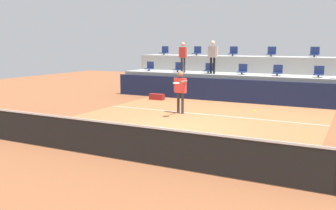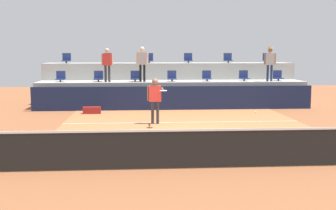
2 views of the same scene
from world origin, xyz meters
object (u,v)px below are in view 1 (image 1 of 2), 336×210
object	(u,v)px
stadium_chair_upper_mid_left	(233,52)
tennis_player	(180,88)
stadium_chair_lower_mid_right	(278,71)
stadium_chair_upper_left	(197,52)
stadium_chair_lower_far_left	(150,67)
stadium_chair_upper_mid_right	(271,52)
stadium_chair_lower_left	(178,68)
equipment_bag	(157,97)
tennis_ball	(254,111)
stadium_chair_lower_center	(242,70)
stadium_chair_lower_right	(319,73)
stadium_chair_upper_far_left	(164,51)
spectator_in_white	(183,55)
stadium_chair_upper_right	(315,53)
stadium_chair_lower_mid_left	(209,69)
spectator_leaning_on_rail	(213,54)

from	to	relation	value
stadium_chair_upper_mid_left	tennis_player	world-z (taller)	stadium_chair_upper_mid_left
stadium_chair_lower_mid_right	stadium_chair_upper_left	size ratio (longest dim) A/B	1.00
stadium_chair_lower_far_left	stadium_chair_upper_mid_right	size ratio (longest dim) A/B	1.00
stadium_chair_lower_left	equipment_bag	size ratio (longest dim) A/B	0.68
stadium_chair_upper_mid_left	tennis_ball	xyz separation A→B (m)	(3.41, -8.40, -1.70)
stadium_chair_upper_mid_right	stadium_chair_lower_center	bearing A→B (deg)	-119.37
stadium_chair_lower_far_left	stadium_chair_upper_left	size ratio (longest dim) A/B	1.00
tennis_player	stadium_chair_lower_center	bearing A→B (deg)	78.52
stadium_chair_lower_far_left	equipment_bag	distance (m)	3.11
stadium_chair_lower_right	tennis_player	world-z (taller)	stadium_chair_lower_right
stadium_chair_lower_mid_right	stadium_chair_upper_mid_right	distance (m)	2.11
stadium_chair_lower_center	stadium_chair_upper_far_left	world-z (taller)	stadium_chair_upper_far_left
stadium_chair_lower_mid_right	tennis_player	world-z (taller)	stadium_chair_lower_mid_right
tennis_player	spectator_in_white	distance (m)	5.28
stadium_chair_lower_right	equipment_bag	size ratio (longest dim) A/B	0.68
stadium_chair_upper_mid_right	tennis_player	size ratio (longest dim) A/B	0.31
stadium_chair_upper_mid_left	tennis_ball	distance (m)	9.22
stadium_chair_upper_right	stadium_chair_lower_far_left	bearing A→B (deg)	-168.09
stadium_chair_lower_mid_right	stadium_chair_lower_right	world-z (taller)	same
stadium_chair_lower_mid_left	stadium_chair_upper_mid_left	distance (m)	2.12
spectator_in_white	stadium_chair_upper_left	bearing A→B (deg)	93.33
stadium_chair_lower_mid_left	stadium_chair_upper_right	bearing A→B (deg)	19.96
stadium_chair_lower_right	tennis_ball	distance (m)	6.77
tennis_player	tennis_ball	size ratio (longest dim) A/B	24.98
stadium_chair_lower_right	stadium_chair_lower_far_left	bearing A→B (deg)	180.00
stadium_chair_upper_left	stadium_chair_upper_mid_left	xyz separation A→B (m)	(2.17, 0.00, 0.00)
stadium_chair_lower_mid_left	stadium_chair_upper_left	bearing A→B (deg)	128.62
stadium_chair_upper_right	spectator_in_white	distance (m)	6.64
stadium_chair_lower_mid_right	stadium_chair_upper_far_left	xyz separation A→B (m)	(-7.10, 1.80, 0.85)
stadium_chair_lower_mid_left	stadium_chair_upper_mid_right	world-z (taller)	stadium_chair_upper_mid_right
stadium_chair_lower_mid_right	tennis_player	xyz separation A→B (m)	(-2.76, -5.09, -0.42)
stadium_chair_lower_mid_right	stadium_chair_upper_right	xyz separation A→B (m)	(1.43, 1.80, 0.85)
stadium_chair_lower_left	stadium_chair_lower_center	size ratio (longest dim) A/B	1.00
stadium_chair_lower_mid_right	stadium_chair_lower_center	bearing A→B (deg)	180.00
tennis_player	spectator_in_white	world-z (taller)	spectator_in_white
stadium_chair_lower_right	stadium_chair_upper_mid_right	distance (m)	3.25
stadium_chair_lower_left	stadium_chair_lower_center	xyz separation A→B (m)	(3.58, 0.00, 0.00)
stadium_chair_lower_mid_left	spectator_leaning_on_rail	size ratio (longest dim) A/B	0.31
stadium_chair_lower_far_left	stadium_chair_upper_mid_left	bearing A→B (deg)	22.69
stadium_chair_lower_mid_left	stadium_chair_upper_far_left	size ratio (longest dim) A/B	1.00
stadium_chair_lower_far_left	stadium_chair_upper_right	size ratio (longest dim) A/B	1.00
stadium_chair_lower_left	tennis_player	bearing A→B (deg)	-63.48
stadium_chair_upper_mid_left	spectator_leaning_on_rail	bearing A→B (deg)	-99.88
spectator_in_white	stadium_chair_lower_mid_right	bearing A→B (deg)	4.54
stadium_chair_lower_left	stadium_chair_upper_mid_left	bearing A→B (deg)	35.75
stadium_chair_upper_mid_right	stadium_chair_lower_far_left	bearing A→B (deg)	-164.28
stadium_chair_lower_left	tennis_ball	distance (m)	8.89
stadium_chair_upper_right	spectator_leaning_on_rail	size ratio (longest dim) A/B	0.31
stadium_chair_upper_mid_right	spectator_leaning_on_rail	xyz separation A→B (m)	(-2.47, -2.18, -0.06)
stadium_chair_lower_left	tennis_ball	world-z (taller)	stadium_chair_lower_left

